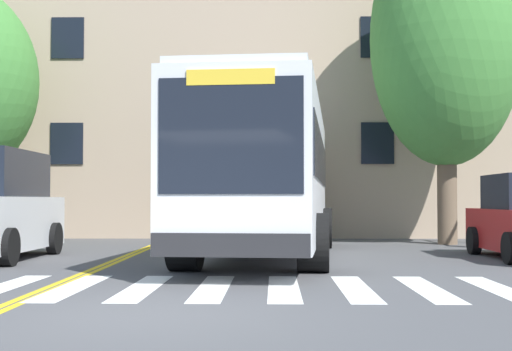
% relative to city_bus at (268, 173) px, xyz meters
% --- Properties ---
extents(ground_plane, '(120.00, 120.00, 0.00)m').
position_rel_city_bus_xyz_m(ground_plane, '(-1.41, -8.61, -1.94)').
color(ground_plane, '#4C4C4F').
extents(crosswalk, '(12.03, 3.40, 0.01)m').
position_rel_city_bus_xyz_m(crosswalk, '(-1.38, -6.11, -1.94)').
color(crosswalk, white).
rests_on(crosswalk, ground).
extents(lane_line_yellow_inner, '(0.12, 36.00, 0.01)m').
position_rel_city_bus_xyz_m(lane_line_yellow_inner, '(-3.34, 7.89, -1.94)').
color(lane_line_yellow_inner, gold).
rests_on(lane_line_yellow_inner, ground).
extents(lane_line_yellow_outer, '(0.12, 36.00, 0.01)m').
position_rel_city_bus_xyz_m(lane_line_yellow_outer, '(-3.18, 7.89, -1.94)').
color(lane_line_yellow_outer, gold).
rests_on(lane_line_yellow_outer, ground).
extents(city_bus, '(3.77, 12.23, 3.57)m').
position_rel_city_bus_xyz_m(city_bus, '(0.00, 0.00, 0.00)').
color(city_bus, white).
rests_on(city_bus, ground).
extents(car_grey_behind_bus, '(2.27, 4.14, 1.82)m').
position_rel_city_bus_xyz_m(car_grey_behind_bus, '(-0.03, 10.17, -1.11)').
color(car_grey_behind_bus, slate).
rests_on(car_grey_behind_bus, ground).
extents(street_tree_curbside_large, '(5.87, 5.99, 9.82)m').
position_rel_city_bus_xyz_m(street_tree_curbside_large, '(5.26, 4.20, 4.08)').
color(street_tree_curbside_large, brown).
rests_on(street_tree_curbside_large, ground).
extents(building_facade, '(39.20, 9.57, 12.79)m').
position_rel_city_bus_xyz_m(building_facade, '(-1.52, 11.86, 4.46)').
color(building_facade, tan).
rests_on(building_facade, ground).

